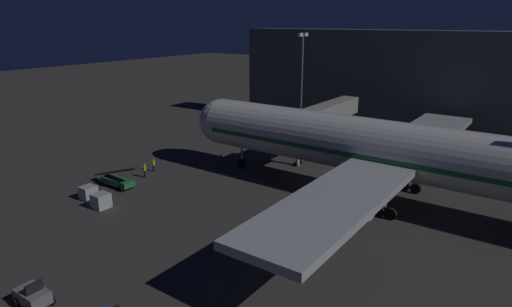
% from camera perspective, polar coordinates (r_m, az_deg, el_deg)
% --- Properties ---
extents(ground_plane, '(320.00, 320.00, 0.00)m').
position_cam_1_polar(ground_plane, '(52.11, 10.75, -4.72)').
color(ground_plane, '#383533').
extents(airliner_at_gate, '(50.23, 58.32, 18.51)m').
position_cam_1_polar(airliner_at_gate, '(47.77, 19.58, -0.04)').
color(airliner_at_gate, silver).
rests_on(airliner_at_gate, ground_plane).
extents(jet_bridge, '(19.52, 3.40, 7.46)m').
position_cam_1_polar(jet_bridge, '(63.18, 8.14, 4.87)').
color(jet_bridge, '#9E9E99').
rests_on(jet_bridge, ground_plane).
extents(terminal_wall, '(6.00, 80.00, 17.47)m').
position_cam_1_polar(terminal_wall, '(77.16, 25.52, 7.72)').
color(terminal_wall, '#4C4F54').
rests_on(terminal_wall, ground_plane).
extents(apron_floodlight_mast, '(2.90, 0.50, 16.88)m').
position_cam_1_polar(apron_floodlight_mast, '(80.78, 6.01, 10.42)').
color(apron_floodlight_mast, '#59595E').
rests_on(apron_floodlight_mast, ground_plane).
extents(baggage_tug_lead, '(1.86, 2.51, 1.95)m').
position_cam_1_polar(baggage_tug_lead, '(35.29, -27.14, -16.26)').
color(baggage_tug_lead, slate).
rests_on(baggage_tug_lead, ground_plane).
extents(belt_loader, '(1.96, 7.77, 3.18)m').
position_cam_1_polar(belt_loader, '(54.47, -17.64, -3.33)').
color(belt_loader, '#287038').
rests_on(belt_loader, ground_plane).
extents(baggage_container_near_belt, '(1.65, 1.51, 1.57)m').
position_cam_1_polar(baggage_container_near_belt, '(49.11, -19.58, -5.84)').
color(baggage_container_near_belt, '#B7BABF').
rests_on(baggage_container_near_belt, ground_plane).
extents(baggage_container_spare, '(1.61, 1.50, 1.48)m').
position_cam_1_polar(baggage_container_spare, '(52.00, -21.07, -4.79)').
color(baggage_container_spare, '#B7BABF').
rests_on(baggage_container_spare, ground_plane).
extents(ground_crew_under_port_wing, '(0.40, 0.40, 1.78)m').
position_cam_1_polar(ground_crew_under_port_wing, '(58.66, -13.24, -1.37)').
color(ground_crew_under_port_wing, black).
rests_on(ground_crew_under_port_wing, ground_plane).
extents(ground_crew_by_tug, '(0.40, 0.40, 1.80)m').
position_cam_1_polar(ground_crew_by_tug, '(56.64, -14.34, -2.11)').
color(ground_crew_by_tug, black).
rests_on(ground_crew_by_tug, ground_plane).
extents(traffic_cone_nose_port, '(0.36, 0.36, 0.55)m').
position_cam_1_polar(traffic_cone_nose_port, '(63.83, -4.60, -0.12)').
color(traffic_cone_nose_port, orange).
rests_on(traffic_cone_nose_port, ground_plane).
extents(traffic_cone_nose_starboard, '(0.36, 0.36, 0.55)m').
position_cam_1_polar(traffic_cone_nose_starboard, '(60.70, -7.27, -1.12)').
color(traffic_cone_nose_starboard, orange).
rests_on(traffic_cone_nose_starboard, ground_plane).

